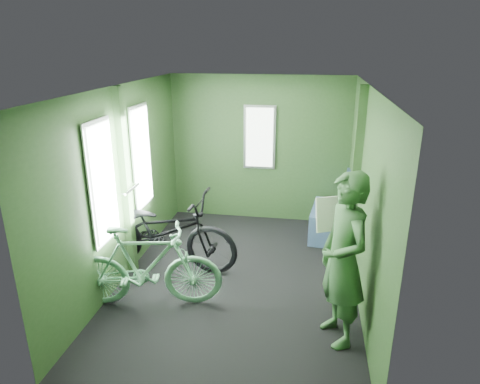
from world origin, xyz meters
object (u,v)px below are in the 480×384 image
(bicycle_black, at_px, (165,266))
(waste_box, at_px, (344,238))
(bicycle_mint, at_px, (149,306))
(passenger, at_px, (343,260))
(bench_seat, at_px, (331,218))

(bicycle_black, bearing_deg, waste_box, -75.33)
(bicycle_black, bearing_deg, bicycle_mint, -166.34)
(bicycle_mint, xyz_separation_m, passenger, (2.02, -0.20, 0.85))
(waste_box, height_order, bench_seat, bench_seat)
(bicycle_mint, bearing_deg, bench_seat, -52.99)
(bench_seat, bearing_deg, bicycle_mint, -126.50)
(passenger, xyz_separation_m, waste_box, (0.13, 1.40, -0.42))
(passenger, height_order, bench_seat, passenger)
(bicycle_black, height_order, bicycle_mint, bicycle_black)
(bicycle_black, relative_size, waste_box, 2.27)
(bench_seat, bearing_deg, waste_box, -76.80)
(bicycle_black, distance_m, passenger, 2.53)
(bicycle_mint, height_order, waste_box, waste_box)
(bicycle_mint, distance_m, passenger, 2.20)
(bicycle_black, xyz_separation_m, passenger, (2.13, -1.08, 0.85))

